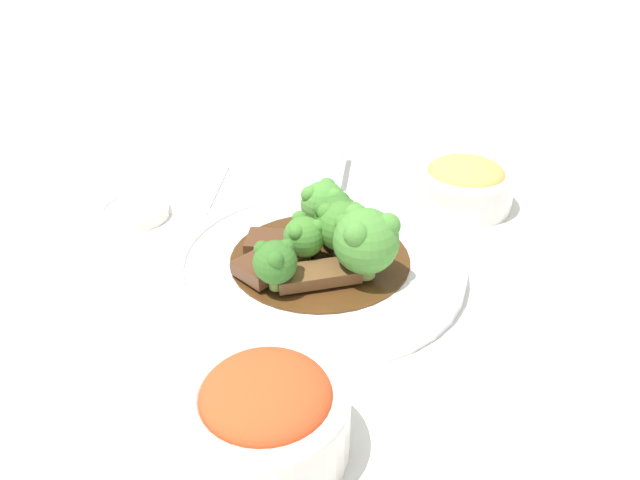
% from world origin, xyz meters
% --- Properties ---
extents(ground_plane, '(4.00, 4.00, 0.00)m').
position_xyz_m(ground_plane, '(0.00, 0.00, 0.00)').
color(ground_plane, white).
extents(main_plate, '(0.26, 0.26, 0.02)m').
position_xyz_m(main_plate, '(0.00, 0.00, 0.01)').
color(main_plate, white).
rests_on(main_plate, ground_plane).
extents(beef_strip_0, '(0.04, 0.07, 0.01)m').
position_xyz_m(beef_strip_0, '(0.01, 0.04, 0.02)').
color(beef_strip_0, '#56331E').
rests_on(beef_strip_0, main_plate).
extents(beef_strip_1, '(0.04, 0.05, 0.01)m').
position_xyz_m(beef_strip_1, '(0.04, -0.03, 0.02)').
color(beef_strip_1, brown).
rests_on(beef_strip_1, main_plate).
extents(beef_strip_2, '(0.07, 0.06, 0.01)m').
position_xyz_m(beef_strip_2, '(-0.03, 0.04, 0.03)').
color(beef_strip_2, '#56331E').
rests_on(beef_strip_2, main_plate).
extents(beef_strip_3, '(0.06, 0.08, 0.01)m').
position_xyz_m(beef_strip_3, '(-0.04, -0.01, 0.02)').
color(beef_strip_3, brown).
rests_on(beef_strip_3, main_plate).
extents(broccoli_floret_0, '(0.04, 0.04, 0.05)m').
position_xyz_m(broccoli_floret_0, '(0.04, 0.01, 0.05)').
color(broccoli_floret_0, '#8EB756').
rests_on(broccoli_floret_0, main_plate).
extents(broccoli_floret_1, '(0.04, 0.04, 0.04)m').
position_xyz_m(broccoli_floret_1, '(-0.01, 0.01, 0.04)').
color(broccoli_floret_1, '#8EB756').
rests_on(broccoli_floret_1, main_plate).
extents(broccoli_floret_2, '(0.04, 0.04, 0.04)m').
position_xyz_m(broccoli_floret_2, '(-0.06, 0.02, 0.04)').
color(broccoli_floret_2, '#7FA84C').
rests_on(broccoli_floret_2, main_plate).
extents(broccoli_floret_3, '(0.04, 0.04, 0.05)m').
position_xyz_m(broccoli_floret_3, '(0.02, -0.01, 0.05)').
color(broccoli_floret_3, '#7FA84C').
rests_on(broccoli_floret_3, main_plate).
extents(broccoli_floret_4, '(0.06, 0.06, 0.06)m').
position_xyz_m(broccoli_floret_4, '(-0.02, -0.04, 0.05)').
color(broccoli_floret_4, '#8EB756').
rests_on(broccoli_floret_4, main_plate).
extents(broccoli_floret_5, '(0.04, 0.04, 0.05)m').
position_xyz_m(broccoli_floret_5, '(-0.00, -0.02, 0.05)').
color(broccoli_floret_5, '#7FA84C').
rests_on(broccoli_floret_5, main_plate).
extents(serving_spoon, '(0.22, 0.05, 0.01)m').
position_xyz_m(serving_spoon, '(0.08, 0.01, 0.03)').
color(serving_spoon, silver).
rests_on(serving_spoon, main_plate).
extents(side_bowl_kimchi, '(0.10, 0.10, 0.06)m').
position_xyz_m(side_bowl_kimchi, '(-0.20, -0.01, 0.03)').
color(side_bowl_kimchi, white).
rests_on(side_bowl_kimchi, ground_plane).
extents(side_bowl_appetizer, '(0.10, 0.10, 0.05)m').
position_xyz_m(side_bowl_appetizer, '(0.16, -0.12, 0.03)').
color(side_bowl_appetizer, white).
rests_on(side_bowl_appetizer, ground_plane).
extents(sauce_dish, '(0.07, 0.07, 0.01)m').
position_xyz_m(sauce_dish, '(0.06, 0.21, 0.01)').
color(sauce_dish, white).
rests_on(sauce_dish, ground_plane).
extents(paper_napkin, '(0.13, 0.10, 0.01)m').
position_xyz_m(paper_napkin, '(0.13, 0.19, 0.00)').
color(paper_napkin, white).
rests_on(paper_napkin, ground_plane).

